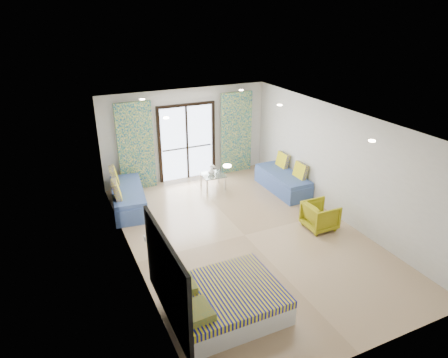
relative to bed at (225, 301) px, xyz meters
name	(u,v)px	position (x,y,z in m)	size (l,w,h in m)	color
floor	(245,235)	(1.47, 2.11, -0.26)	(5.00, 7.50, 0.01)	#96795A
ceiling	(247,121)	(1.47, 2.11, 2.44)	(5.00, 7.50, 0.01)	silver
wall_back	(186,135)	(1.47, 5.86, 1.09)	(5.00, 0.01, 2.70)	silver
wall_front	(373,281)	(1.47, -1.64, 1.09)	(5.00, 0.01, 2.70)	silver
wall_left	(131,204)	(-1.03, 2.11, 1.09)	(0.01, 7.50, 2.70)	silver
wall_right	(338,164)	(3.97, 2.11, 1.09)	(0.01, 7.50, 2.70)	silver
balcony_door	(187,138)	(1.47, 5.83, 1.00)	(1.76, 0.08, 2.28)	black
balcony_rail	(187,148)	(1.47, 5.84, 0.69)	(1.52, 0.03, 0.04)	#595451
curtain_left	(136,147)	(-0.08, 5.68, 0.99)	(1.00, 0.10, 2.50)	silver
curtain_right	(236,133)	(3.02, 5.68, 0.99)	(1.00, 0.10, 2.50)	silver
downlight_a	(227,166)	(0.07, 0.11, 2.41)	(0.12, 0.12, 0.02)	#FFE0B2
downlight_b	(372,141)	(2.87, 0.11, 2.41)	(0.12, 0.12, 0.02)	#FFE0B2
downlight_c	(166,118)	(0.07, 3.11, 2.41)	(0.12, 0.12, 0.02)	#FFE0B2
downlight_d	(280,105)	(2.87, 3.11, 2.41)	(0.12, 0.12, 0.02)	#FFE0B2
downlight_e	(142,99)	(0.07, 5.11, 2.41)	(0.12, 0.12, 0.02)	#FFE0B2
downlight_f	(241,90)	(2.87, 5.11, 2.41)	(0.12, 0.12, 0.02)	#FFE0B2
headboard	(167,279)	(-0.99, 0.00, 0.79)	(0.06, 2.10, 1.50)	black
switch_plate	(145,238)	(-1.00, 1.25, 0.79)	(0.02, 0.10, 0.10)	silver
bed	(225,301)	(0.00, 0.00, 0.00)	(1.82, 1.49, 0.63)	silver
daybed_left	(127,197)	(-0.64, 4.57, 0.04)	(1.03, 2.08, 0.99)	#3F5997
daybed_right	(283,181)	(3.59, 3.82, 0.03)	(0.75, 1.91, 0.94)	#3F5997
coffee_table	(213,176)	(1.85, 4.79, 0.11)	(0.66, 0.66, 0.73)	silver
vase	(211,171)	(1.81, 4.81, 0.25)	(0.20, 0.21, 0.20)	white
armchair	(320,214)	(3.23, 1.66, 0.09)	(0.69, 0.64, 0.71)	#9F9814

